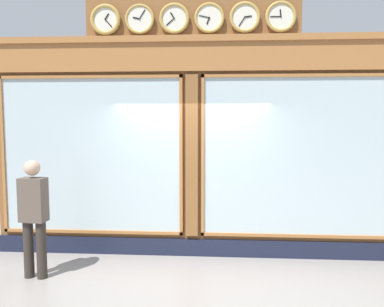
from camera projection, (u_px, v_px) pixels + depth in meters
The scene contains 2 objects.
shop_facade at pixel (193, 145), 6.64m from camera, with size 6.70×0.42×4.16m.
pedestrian at pixel (34, 214), 5.67m from camera, with size 0.38×0.26×1.69m.
Camera 1 is at (-0.46, 6.49, 2.30)m, focal length 37.69 mm.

